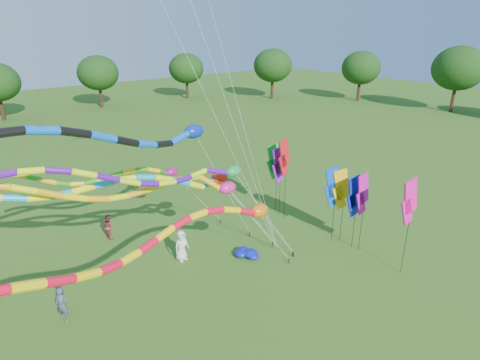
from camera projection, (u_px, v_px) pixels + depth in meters
ground at (299, 306)px, 18.55m from camera, size 160.00×160.00×0.00m
tree_ring at (274, 173)px, 19.68m from camera, size 114.37×121.65×9.60m
tube_kite_red at (183, 233)px, 15.24m from camera, size 15.28×3.52×7.07m
tube_kite_orange at (130, 189)px, 16.75m from camera, size 14.83×3.81×7.75m
tube_kite_purple at (137, 176)px, 16.11m from camera, size 15.33×2.59×8.25m
tube_kite_blue at (80, 141)px, 14.17m from camera, size 18.83×3.75×10.33m
tube_kite_cyan at (136, 184)px, 17.31m from camera, size 14.89×1.92×7.76m
tube_kite_green at (114, 175)px, 20.93m from camera, size 12.30×1.50×6.70m
banner_pole_green at (274, 162)px, 26.78m from camera, size 1.14×0.38×4.88m
banner_pole_red at (284, 158)px, 25.37m from camera, size 1.16×0.21×5.59m
banner_pole_magenta_a at (409, 202)px, 19.48m from camera, size 1.16×0.26×5.39m
banner_pole_blue_a at (333, 187)px, 22.78m from camera, size 1.13×0.44×4.82m
banner_pole_violet at (278, 165)px, 26.10m from camera, size 1.16×0.08×4.89m
banner_pole_blue_b at (354, 197)px, 22.21m from camera, size 1.16×0.26×4.54m
banner_pole_orange at (341, 189)px, 22.90m from camera, size 1.09×0.54×4.65m
banner_pole_magenta_b at (362, 194)px, 21.81m from camera, size 1.16×0.09×4.83m
blue_nylon_heap at (242, 257)px, 22.11m from camera, size 0.90×1.18×0.40m
person_a at (182, 246)px, 21.89m from camera, size 0.95×0.68×1.80m
person_b at (62, 305)px, 17.37m from camera, size 0.67×0.73×1.66m
person_c at (109, 226)px, 24.28m from camera, size 0.63×0.78×1.53m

